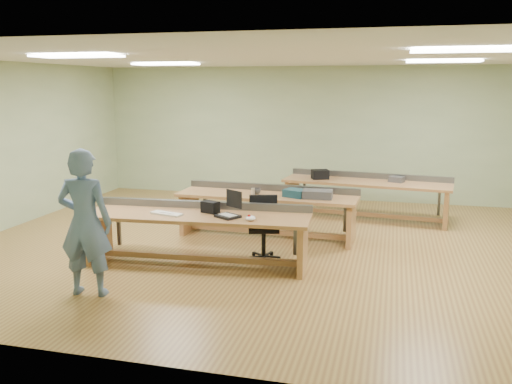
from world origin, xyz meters
TOP-DOWN VIEW (x-y plane):
  - floor at (0.00, 0.00)m, footprint 10.00×10.00m
  - ceiling at (0.00, 0.00)m, footprint 10.00×10.00m
  - wall_back at (0.00, 4.00)m, footprint 10.00×0.04m
  - wall_front at (0.00, -4.00)m, footprint 10.00×0.04m
  - wall_left at (-5.00, 0.00)m, footprint 0.04×8.00m
  - fluor_panels at (0.00, 0.00)m, footprint 6.20×3.50m
  - workbench_front at (-0.95, -1.10)m, footprint 3.34×1.10m
  - workbench_mid at (-0.29, 0.55)m, footprint 3.11×0.94m
  - workbench_back at (1.29, 2.29)m, footprint 3.27×1.22m
  - person at (-1.86, -2.57)m, footprint 0.72×0.52m
  - laptop_base at (-0.45, -1.21)m, footprint 0.40×0.38m
  - laptop_screen at (-0.39, -1.10)m, footprint 0.28×0.18m
  - keyboard at (-1.35, -1.27)m, footprint 0.51×0.28m
  - trackball_mouse at (-0.09, -1.30)m, footprint 0.17×0.19m
  - camera_bag at (-0.78, -0.99)m, footprint 0.29×0.23m
  - task_chair at (-0.07, -0.65)m, footprint 0.63×0.63m
  - parts_bin_teal at (0.22, 0.44)m, footprint 0.44×0.39m
  - parts_bin_grey at (0.59, 0.43)m, footprint 0.49×0.32m
  - mug at (-0.47, 0.52)m, footprint 0.16×0.16m
  - drinks_can at (-0.52, 0.45)m, footprint 0.08×0.08m
  - storage_box_back at (0.38, 2.29)m, footprint 0.38×0.33m
  - tray_back at (1.85, 2.30)m, footprint 0.33×0.29m

SIDE VIEW (x-z plane):
  - floor at x=0.00m, z-range 0.00..0.00m
  - task_chair at x=-0.07m, z-range -0.13..0.82m
  - workbench_mid at x=-0.29m, z-range 0.13..0.99m
  - workbench_back at x=1.29m, z-range 0.13..0.99m
  - workbench_front at x=-0.95m, z-range 0.14..1.00m
  - keyboard at x=-1.35m, z-range 0.75..0.78m
  - laptop_base at x=-0.45m, z-range 0.75..0.78m
  - trackball_mouse at x=-0.09m, z-range 0.75..0.82m
  - mug at x=-0.47m, z-range 0.75..0.85m
  - tray_back at x=1.85m, z-range 0.75..0.86m
  - drinks_can at x=-0.52m, z-range 0.75..0.86m
  - parts_bin_teal at x=0.22m, z-range 0.75..0.88m
  - parts_bin_grey at x=0.59m, z-range 0.75..0.88m
  - camera_bag at x=-0.78m, z-range 0.75..0.92m
  - storage_box_back at x=0.38m, z-range 0.75..0.93m
  - person at x=-1.86m, z-range 0.00..1.84m
  - laptop_screen at x=-0.39m, z-range 0.87..1.12m
  - wall_back at x=0.00m, z-range 0.00..3.00m
  - wall_front at x=0.00m, z-range 0.00..3.00m
  - wall_left at x=-5.00m, z-range 0.00..3.00m
  - fluor_panels at x=0.00m, z-range 2.96..2.99m
  - ceiling at x=0.00m, z-range 3.00..3.00m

